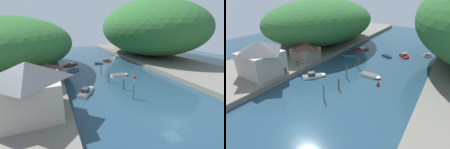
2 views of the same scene
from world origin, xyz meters
TOP-DOWN VIEW (x-y plane):
  - water_surface at (0.00, 30.00)m, footprint 130.00×130.00m
  - left_bank at (-25.09, 30.00)m, footprint 22.00×120.00m
  - hillside_left at (-26.19, 40.06)m, footprint 34.09×47.73m
  - waterfront_building at (-19.58, 8.35)m, footprint 9.16×8.82m
  - boathouse_shed at (-18.02, 21.64)m, footprint 6.47×7.28m
  - boat_small_dinghy at (0.61, 39.68)m, footprint 3.71×2.59m
  - boat_red_skiff at (1.97, 23.60)m, footprint 5.30×2.07m
  - boat_navy_launch at (-10.38, 33.43)m, footprint 4.48×3.68m
  - boat_far_upstream at (11.20, 48.03)m, footprint 2.62×3.42m
  - boat_white_cruiser at (5.20, 42.61)m, footprint 3.82×3.90m
  - boat_near_quay at (-10.10, 41.72)m, footprint 5.98×4.40m
  - boat_cabin_cruiser at (-9.83, 15.64)m, footprint 4.92×5.88m
  - mooring_post_nearest at (-1.88, 9.15)m, footprint 0.25×0.25m
  - mooring_post_second at (-1.58, 14.08)m, footprint 0.29×0.29m
  - mooring_post_middle at (-3.09, 19.92)m, footprint 0.25×0.25m
  - mooring_post_fourth at (-3.05, 26.18)m, footprint 0.26×0.26m
  - channel_buoy_near at (5.01, 20.34)m, footprint 0.79×0.79m
  - person_on_quay at (-15.27, 11.35)m, footprint 0.30×0.42m
  - person_by_boathouse at (-16.34, 16.45)m, footprint 0.24×0.39m

SIDE VIEW (x-z plane):
  - water_surface at x=0.00m, z-range 0.00..0.00m
  - boat_small_dinghy at x=0.61m, z-range 0.00..0.50m
  - boat_near_quay at x=-10.10m, z-range -0.18..0.73m
  - boat_far_upstream at x=11.20m, z-range -0.17..0.74m
  - boat_red_skiff at x=1.97m, z-range 0.00..0.60m
  - boat_navy_launch at x=-10.38m, z-range 0.00..0.62m
  - boat_white_cruiser at x=5.20m, z-range -0.24..1.01m
  - boat_cabin_cruiser at x=-9.83m, z-range -0.28..1.14m
  - channel_buoy_near at x=5.01m, z-range -0.13..1.06m
  - left_bank at x=-25.09m, z-range 0.00..1.23m
  - mooring_post_second at x=-1.58m, z-range 0.01..2.60m
  - mooring_post_nearest at x=-1.88m, z-range 0.01..3.42m
  - mooring_post_middle at x=-3.09m, z-range 0.01..3.56m
  - mooring_post_fourth at x=-3.05m, z-range 0.01..3.72m
  - person_on_quay at x=-15.27m, z-range 1.37..3.06m
  - person_by_boathouse at x=-16.34m, z-range 1.37..3.06m
  - boathouse_shed at x=-18.02m, z-range 1.32..6.31m
  - waterfront_building at x=-19.58m, z-range 1.37..9.56m
  - hillside_left at x=-26.19m, z-range 1.23..16.94m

